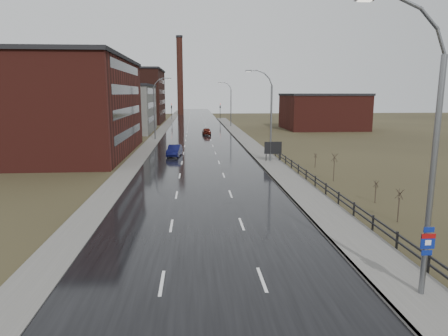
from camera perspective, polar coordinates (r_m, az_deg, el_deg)
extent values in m
plane|color=#2D2819|center=(15.59, -0.93, -22.62)|extent=(320.00, 320.00, 0.00)
cube|color=black|center=(73.51, -3.71, 3.96)|extent=(14.00, 300.00, 0.06)
cube|color=#595651|center=(49.64, 6.61, 0.75)|extent=(3.20, 180.00, 0.18)
cube|color=slate|center=(49.38, 4.88, 0.73)|extent=(0.16, 180.00, 0.18)
cube|color=#595651|center=(73.88, -10.09, 3.87)|extent=(2.40, 260.00, 0.12)
cube|color=#471914|center=(61.48, -23.77, 7.83)|extent=(22.00, 28.00, 13.00)
cube|color=black|center=(61.63, -24.26, 14.10)|extent=(22.44, 28.56, 0.50)
cube|color=black|center=(59.01, -13.38, 4.95)|extent=(0.06, 22.40, 1.20)
cube|color=black|center=(58.81, -13.51, 7.86)|extent=(0.06, 22.40, 1.20)
cube|color=black|center=(58.75, -13.63, 10.78)|extent=(0.06, 22.40, 1.20)
cube|color=black|center=(58.85, -13.77, 13.70)|extent=(0.06, 22.40, 1.20)
cube|color=slate|center=(92.70, -15.18, 8.07)|extent=(16.00, 20.00, 10.00)
cube|color=black|center=(92.65, -15.34, 11.31)|extent=(16.32, 20.40, 0.50)
cube|color=black|center=(91.65, -10.18, 6.99)|extent=(0.06, 16.00, 1.20)
cube|color=black|center=(91.52, -10.24, 8.87)|extent=(0.06, 16.00, 1.20)
cube|color=black|center=(91.49, -10.31, 10.75)|extent=(0.06, 16.00, 1.20)
cube|color=#331611|center=(123.05, -14.95, 9.79)|extent=(26.00, 24.00, 15.00)
cube|color=black|center=(123.23, -15.12, 13.39)|extent=(26.52, 24.48, 0.50)
cube|color=black|center=(121.50, -8.76, 7.89)|extent=(0.06, 19.20, 1.20)
cube|color=black|center=(121.40, -8.80, 9.30)|extent=(0.06, 19.20, 1.20)
cube|color=black|center=(121.37, -8.84, 10.72)|extent=(0.06, 19.20, 1.20)
cube|color=black|center=(121.42, -8.89, 12.14)|extent=(0.06, 19.20, 1.20)
cube|color=#471914|center=(100.06, 13.90, 7.72)|extent=(18.00, 16.00, 8.00)
cube|color=black|center=(99.96, 14.01, 10.15)|extent=(18.36, 16.32, 0.50)
cylinder|color=#331611|center=(163.23, -6.31, 12.83)|extent=(2.40, 2.40, 30.00)
cylinder|color=black|center=(164.54, -6.42, 18.16)|extent=(2.70, 2.70, 0.80)
cylinder|color=slate|center=(18.14, 27.57, -1.86)|extent=(0.24, 0.24, 10.00)
cylinder|color=slate|center=(17.79, 28.58, 15.57)|extent=(0.57, 0.14, 1.12)
cylinder|color=slate|center=(17.62, 27.26, 18.43)|extent=(0.91, 0.14, 0.91)
cylinder|color=slate|center=(17.32, 24.96, 20.60)|extent=(1.12, 0.14, 0.57)
cube|color=silver|center=(16.61, 19.42, 21.59)|extent=(0.50, 0.20, 0.04)
cube|color=navy|center=(18.52, 27.24, -7.84)|extent=(0.45, 0.04, 0.22)
cube|color=navy|center=(18.68, 27.11, -9.30)|extent=(0.60, 0.04, 0.65)
cube|color=maroon|center=(18.60, 27.19, -8.64)|extent=(0.60, 0.04, 0.20)
cube|color=navy|center=(18.84, 26.98, -10.74)|extent=(0.45, 0.04, 0.22)
cube|color=silver|center=(18.68, 27.13, -9.47)|extent=(0.26, 0.02, 0.22)
cylinder|color=slate|center=(50.08, 6.73, 6.21)|extent=(0.24, 0.24, 9.50)
cylinder|color=slate|center=(49.92, 6.67, 12.12)|extent=(0.51, 0.14, 0.98)
cylinder|color=slate|center=(49.86, 6.14, 12.95)|extent=(0.81, 0.14, 0.81)
cylinder|color=slate|center=(49.76, 5.32, 13.52)|extent=(0.98, 0.14, 0.51)
cylinder|color=slate|center=(49.64, 4.33, 13.74)|extent=(1.01, 0.14, 0.14)
cube|color=slate|center=(49.54, 3.52, 13.70)|extent=(0.70, 0.28, 0.18)
cube|color=silver|center=(49.53, 3.52, 13.58)|extent=(0.50, 0.20, 0.04)
cylinder|color=slate|center=(75.46, -9.91, 7.59)|extent=(0.24, 0.24, 9.50)
cylinder|color=slate|center=(75.36, -9.90, 11.51)|extent=(0.51, 0.14, 0.98)
cylinder|color=slate|center=(75.33, -9.55, 12.06)|extent=(0.81, 0.14, 0.81)
cylinder|color=slate|center=(75.29, -9.01, 12.44)|extent=(0.98, 0.14, 0.51)
cylinder|color=slate|center=(75.23, -8.36, 12.59)|extent=(1.01, 0.14, 0.14)
cube|color=slate|center=(75.19, -7.82, 12.57)|extent=(0.70, 0.28, 0.18)
cube|color=silver|center=(75.18, -7.82, 12.49)|extent=(0.50, 0.20, 0.04)
cylinder|color=slate|center=(103.52, 1.00, 8.53)|extent=(0.24, 0.24, 9.50)
cylinder|color=slate|center=(103.45, 0.91, 11.38)|extent=(0.51, 0.14, 0.98)
cylinder|color=slate|center=(103.42, 0.65, 11.78)|extent=(0.81, 0.14, 0.81)
cylinder|color=slate|center=(103.37, 0.24, 12.04)|extent=(0.98, 0.14, 0.51)
cylinder|color=slate|center=(103.31, -0.23, 12.14)|extent=(1.01, 0.14, 0.14)
cube|color=slate|center=(103.26, -0.62, 12.11)|extent=(0.70, 0.28, 0.18)
cube|color=silver|center=(103.26, -0.62, 12.05)|extent=(0.50, 0.20, 0.04)
cube|color=black|center=(21.80, 27.18, -12.11)|extent=(0.10, 0.10, 1.10)
cube|color=black|center=(24.22, 23.47, -9.56)|extent=(0.10, 0.10, 1.10)
cube|color=black|center=(26.75, 20.49, -7.46)|extent=(0.10, 0.10, 1.10)
cube|color=black|center=(29.37, 18.06, -5.70)|extent=(0.10, 0.10, 1.10)
cube|color=black|center=(32.06, 16.04, -4.24)|extent=(0.10, 0.10, 1.10)
cube|color=black|center=(34.80, 14.35, -2.99)|extent=(0.10, 0.10, 1.10)
cube|color=black|center=(37.57, 12.90, -1.93)|extent=(0.10, 0.10, 1.10)
cube|color=black|center=(40.38, 11.66, -1.01)|extent=(0.10, 0.10, 1.10)
cube|color=black|center=(43.22, 10.58, -0.21)|extent=(0.10, 0.10, 1.10)
cube|color=black|center=(46.08, 9.63, 0.49)|extent=(0.10, 0.10, 1.10)
cube|color=black|center=(48.95, 8.80, 1.10)|extent=(0.10, 0.10, 1.10)
cube|color=black|center=(51.84, 8.05, 1.65)|extent=(0.10, 0.10, 1.10)
cube|color=black|center=(54.74, 7.39, 2.14)|extent=(0.10, 0.10, 1.10)
cube|color=black|center=(57.65, 6.79, 2.58)|extent=(0.10, 0.10, 1.10)
cube|color=black|center=(34.25, 14.64, -2.54)|extent=(0.08, 53.00, 0.10)
cube|color=black|center=(34.34, 14.61, -3.19)|extent=(0.08, 53.00, 0.10)
cylinder|color=#382D23|center=(29.30, 23.65, -5.52)|extent=(0.08, 0.08, 1.69)
cylinder|color=#382D23|center=(29.05, 23.90, -3.42)|extent=(0.04, 0.57, 0.67)
cylinder|color=#382D23|center=(29.08, 23.79, -3.40)|extent=(0.54, 0.22, 0.68)
cylinder|color=#382D23|center=(29.03, 23.71, -3.42)|extent=(0.33, 0.48, 0.69)
cylinder|color=#382D23|center=(28.98, 23.77, -3.44)|extent=(0.33, 0.48, 0.69)
cylinder|color=#382D23|center=(28.99, 23.88, -3.45)|extent=(0.54, 0.22, 0.68)
cylinder|color=#382D23|center=(33.74, 20.82, -3.58)|extent=(0.08, 0.08, 1.34)
cylinder|color=#382D23|center=(33.57, 20.99, -2.13)|extent=(0.04, 0.46, 0.53)
cylinder|color=#382D23|center=(33.60, 20.91, -2.12)|extent=(0.44, 0.18, 0.54)
cylinder|color=#382D23|center=(33.56, 20.83, -2.13)|extent=(0.27, 0.39, 0.55)
cylinder|color=#382D23|center=(33.50, 20.87, -2.15)|extent=(0.27, 0.39, 0.55)
cylinder|color=#382D23|center=(33.51, 20.97, -2.15)|extent=(0.44, 0.18, 0.54)
cylinder|color=#382D23|center=(40.62, 15.42, -0.42)|extent=(0.08, 0.08, 2.07)
cylinder|color=#382D23|center=(40.41, 15.58, 1.46)|extent=(0.04, 0.69, 0.81)
cylinder|color=#382D23|center=(40.44, 15.52, 1.47)|extent=(0.66, 0.26, 0.82)
cylinder|color=#382D23|center=(40.41, 15.45, 1.46)|extent=(0.39, 0.58, 0.83)
cylinder|color=#382D23|center=(40.35, 15.48, 1.45)|extent=(0.39, 0.58, 0.83)
cylinder|color=#382D23|center=(40.35, 15.56, 1.44)|extent=(0.66, 0.26, 0.82)
cylinder|color=#382D23|center=(47.71, 12.91, 0.80)|extent=(0.08, 0.08, 1.24)
cylinder|color=#382D23|center=(47.60, 13.01, 1.76)|extent=(0.04, 0.43, 0.50)
cylinder|color=#382D23|center=(47.63, 12.95, 1.76)|extent=(0.41, 0.17, 0.51)
cylinder|color=#382D23|center=(47.60, 12.89, 1.76)|extent=(0.25, 0.36, 0.51)
cylinder|color=#382D23|center=(47.55, 12.91, 1.75)|extent=(0.25, 0.36, 0.51)
cylinder|color=#382D23|center=(47.54, 12.98, 1.75)|extent=(0.41, 0.17, 0.51)
cube|color=black|center=(50.42, 6.04, 1.85)|extent=(0.10, 0.10, 1.80)
cube|color=black|center=(50.75, 7.90, 1.86)|extent=(0.10, 0.10, 1.80)
cube|color=silver|center=(50.40, 7.01, 2.88)|extent=(2.09, 0.08, 1.44)
cube|color=black|center=(50.35, 7.02, 2.88)|extent=(2.19, 0.04, 1.54)
cylinder|color=black|center=(133.34, -7.49, 7.98)|extent=(0.16, 0.16, 5.20)
imported|color=black|center=(133.27, -7.52, 8.91)|extent=(0.58, 2.73, 1.10)
sphere|color=#FF190C|center=(133.11, -7.52, 9.03)|extent=(0.18, 0.18, 0.18)
cylinder|color=black|center=(133.43, -0.55, 8.07)|extent=(0.16, 0.16, 5.20)
imported|color=black|center=(133.36, -0.55, 9.00)|extent=(0.58, 2.73, 1.10)
sphere|color=#FF190C|center=(133.20, -0.55, 9.12)|extent=(0.18, 0.18, 0.18)
imported|color=#0B0D38|center=(55.19, -7.09, 2.44)|extent=(2.10, 4.75, 1.52)
imported|color=#48130C|center=(83.62, -2.51, 5.24)|extent=(1.86, 4.25, 1.43)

